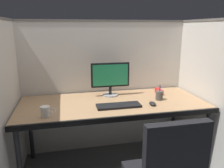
% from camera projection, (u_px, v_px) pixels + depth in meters
% --- Properties ---
extents(cubicle_partition_rear, '(2.21, 0.06, 1.57)m').
position_uv_depth(cubicle_partition_rear, '(105.00, 86.00, 2.68)').
color(cubicle_partition_rear, beige).
rests_on(cubicle_partition_rear, ground).
extents(cubicle_partition_left, '(0.06, 1.41, 1.57)m').
position_uv_depth(cubicle_partition_left, '(7.00, 108.00, 1.96)').
color(cubicle_partition_left, beige).
rests_on(cubicle_partition_left, ground).
extents(cubicle_partition_right, '(0.06, 1.41, 1.57)m').
position_uv_depth(cubicle_partition_right, '(205.00, 94.00, 2.37)').
color(cubicle_partition_right, beige).
rests_on(cubicle_partition_right, ground).
extents(desk, '(1.90, 0.80, 0.74)m').
position_uv_depth(desk, '(113.00, 107.00, 2.27)').
color(desk, '#997551').
rests_on(desk, ground).
extents(monitor_center, '(0.43, 0.17, 0.37)m').
position_uv_depth(monitor_center, '(110.00, 77.00, 2.44)').
color(monitor_center, gray).
rests_on(monitor_center, desk).
extents(keyboard_main, '(0.43, 0.15, 0.02)m').
position_uv_depth(keyboard_main, '(119.00, 106.00, 2.13)').
color(keyboard_main, black).
rests_on(keyboard_main, desk).
extents(computer_mouse, '(0.06, 0.10, 0.04)m').
position_uv_depth(computer_mouse, '(153.00, 104.00, 2.17)').
color(computer_mouse, black).
rests_on(computer_mouse, desk).
extents(pen_cup, '(0.08, 0.08, 0.17)m').
position_uv_depth(pen_cup, '(159.00, 95.00, 2.33)').
color(pen_cup, '#4C4742').
rests_on(pen_cup, desk).
extents(coffee_mug, '(0.13, 0.08, 0.09)m').
position_uv_depth(coffee_mug, '(46.00, 112.00, 1.89)').
color(coffee_mug, silver).
rests_on(coffee_mug, desk).
extents(red_stapler, '(0.04, 0.15, 0.06)m').
position_uv_depth(red_stapler, '(159.00, 91.00, 2.55)').
color(red_stapler, red).
rests_on(red_stapler, desk).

